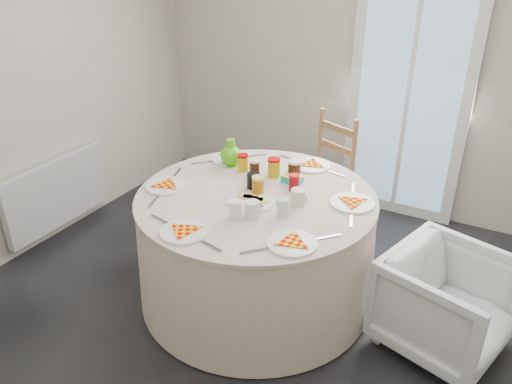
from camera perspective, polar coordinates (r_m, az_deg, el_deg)
The scene contains 14 objects.
floor at distance 3.37m, azimuth -0.41°, elevation -14.66°, with size 4.00×4.00×0.00m, color black.
wall_back at distance 4.47m, azimuth 12.54°, elevation 14.27°, with size 4.00×0.02×2.60m, color #BCB5A3.
wall_left at distance 4.02m, azimuth -26.72°, elevation 10.67°, with size 0.02×4.00×2.60m, color #BCB5A3.
glass_door at distance 4.39m, azimuth 17.05°, elevation 10.13°, with size 1.00×0.08×2.10m, color silver.
radiator at distance 4.39m, azimuth -21.76°, elevation -0.12°, with size 0.07×1.00×0.55m, color silver.
table at distance 3.39m, azimuth -0.00°, elevation -6.42°, with size 1.59×1.59×0.81m, color beige.
wooden_chair at distance 4.20m, azimuth 7.34°, elevation 1.89°, with size 0.44×0.42×0.98m, color #A46F47, non-canonical shape.
armchair at distance 3.18m, azimuth 21.18°, elevation -10.69°, with size 0.67×0.63×0.69m, color silver.
place_settings at distance 3.18m, azimuth 0.00°, elevation -0.48°, with size 1.48×1.48×0.03m, color silver, non-canonical shape.
jar_cluster at distance 3.37m, azimuth 1.16°, elevation 2.08°, with size 0.51×0.25×0.15m, color #AB6D1C, non-canonical shape.
butter_tub at distance 3.36m, azimuth 4.13°, elevation 1.25°, with size 0.13×0.09×0.05m, color #12ADB3.
green_pitcher at distance 3.57m, azimuth -2.89°, elevation 4.44°, with size 0.15×0.15×0.19m, color #4BC012, non-canonical shape.
cheese_platter at distance 3.11m, azimuth -0.52°, elevation -1.19°, with size 0.29×0.18×0.04m, color white, non-canonical shape.
mugs_glasses at distance 3.09m, azimuth 1.55°, elevation -0.52°, with size 0.66×0.66×0.12m, color gray, non-canonical shape.
Camera 1 is at (1.23, -2.19, 2.24)m, focal length 35.00 mm.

